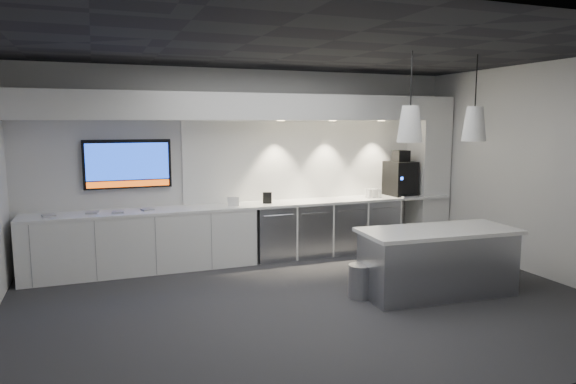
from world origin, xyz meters
name	(u,v)px	position (x,y,z in m)	size (l,w,h in m)	color
floor	(311,305)	(0.00, 0.00, 0.00)	(7.00, 7.00, 0.00)	#2E2E31
ceiling	(313,48)	(0.00, 0.00, 3.00)	(7.00, 7.00, 0.00)	black
wall_back	(251,164)	(0.00, 2.50, 1.50)	(7.00, 7.00, 0.00)	silver
wall_front	(451,218)	(0.00, -2.50, 1.50)	(7.00, 7.00, 0.00)	silver
wall_right	(542,171)	(3.50, 0.00, 1.50)	(7.00, 7.00, 0.00)	silver
back_counter	(257,205)	(0.00, 2.17, 0.88)	(6.80, 0.65, 0.04)	white
left_base_cabinets	(143,242)	(-1.75, 2.17, 0.43)	(3.30, 0.63, 0.86)	white
fridge_unit_a	(272,232)	(0.25, 2.17, 0.42)	(0.60, 0.61, 0.85)	#94969C
fridge_unit_b	(308,229)	(0.88, 2.17, 0.42)	(0.60, 0.61, 0.85)	#94969C
fridge_unit_c	(343,227)	(1.51, 2.17, 0.42)	(0.60, 0.61, 0.85)	#94969C
fridge_unit_d	(375,224)	(2.14, 2.17, 0.42)	(0.60, 0.61, 0.85)	#94969C
backsplash	(319,159)	(1.20, 2.48, 1.55)	(4.60, 0.03, 1.30)	white
soffit	(256,107)	(0.00, 2.20, 2.40)	(6.90, 0.60, 0.40)	white
column	(428,171)	(3.20, 2.20, 1.30)	(0.55, 0.55, 2.60)	white
wall_tv	(128,164)	(-1.90, 2.45, 1.56)	(1.25, 0.07, 0.72)	black
island	(437,261)	(1.65, -0.20, 0.42)	(2.03, 0.97, 0.84)	#94969C
bin	(360,281)	(0.67, 0.02, 0.21)	(0.30, 0.30, 0.42)	#94969C
coffee_machine	(400,177)	(2.63, 2.20, 1.22)	(0.45, 0.62, 0.79)	black
sign_black	(267,198)	(0.16, 2.14, 0.99)	(0.14, 0.02, 0.18)	black
sign_white	(233,201)	(-0.40, 2.10, 0.97)	(0.18, 0.02, 0.14)	white
cup_cluster	(373,193)	(2.06, 2.14, 0.97)	(0.27, 0.17, 0.14)	white
tray_a	(49,216)	(-2.98, 2.13, 0.91)	(0.16, 0.16, 0.03)	#9D9D9D
tray_b	(92,213)	(-2.42, 2.17, 0.91)	(0.16, 0.16, 0.03)	#9D9D9D
tray_c	(118,212)	(-2.08, 2.09, 0.91)	(0.16, 0.16, 0.03)	#9D9D9D
tray_d	(147,209)	(-1.67, 2.17, 0.91)	(0.16, 0.16, 0.03)	#9D9D9D
pendant_left	(410,124)	(1.18, -0.20, 2.15)	(0.30, 0.30, 1.13)	white
pendant_right	(474,124)	(2.13, -0.20, 2.15)	(0.30, 0.30, 1.13)	white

